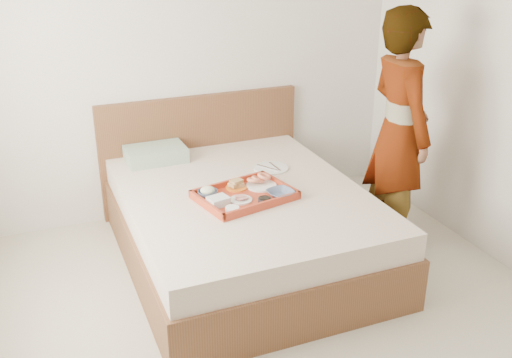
{
  "coord_description": "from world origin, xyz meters",
  "views": [
    {
      "loc": [
        -1.21,
        -2.4,
        2.19
      ],
      "look_at": [
        0.14,
        0.9,
        0.65
      ],
      "focal_mm": 41.41,
      "sensor_mm": 36.0,
      "label": 1
    }
  ],
  "objects": [
    {
      "name": "wall_back",
      "position": [
        0.0,
        2.0,
        1.3
      ],
      "size": [
        3.5,
        0.01,
        2.6
      ],
      "primitive_type": "cube",
      "color": "silver",
      "rests_on": "ground"
    },
    {
      "name": "cheese_round",
      "position": [
        -0.1,
        0.7,
        0.56
      ],
      "size": [
        0.1,
        0.1,
        0.03
      ],
      "primitive_type": "cylinder",
      "rotation": [
        0.0,
        0.0,
        0.21
      ],
      "color": "white",
      "rests_on": "tray"
    },
    {
      "name": "plastic_tub",
      "position": [
        -0.15,
        0.83,
        0.57
      ],
      "size": [
        0.14,
        0.13,
        0.05
      ],
      "primitive_type": "cube",
      "rotation": [
        0.0,
        0.0,
        0.21
      ],
      "color": "silver",
      "rests_on": "tray"
    },
    {
      "name": "navy_bowl_big",
      "position": [
        0.27,
        0.79,
        0.57
      ],
      "size": [
        0.2,
        0.2,
        0.04
      ],
      "primitive_type": "imported",
      "rotation": [
        0.0,
        0.0,
        0.21
      ],
      "color": "#192247",
      "rests_on": "tray"
    },
    {
      "name": "prawn_plate",
      "position": [
        0.22,
        0.99,
        0.55
      ],
      "size": [
        0.25,
        0.25,
        0.01
      ],
      "primitive_type": "cylinder",
      "rotation": [
        0.0,
        0.0,
        0.21
      ],
      "color": "white",
      "rests_on": "tray"
    },
    {
      "name": "dinner_plate",
      "position": [
        0.42,
        1.29,
        0.54
      ],
      "size": [
        0.3,
        0.3,
        0.01
      ],
      "primitive_type": "cylinder",
      "rotation": [
        0.0,
        0.0,
        0.23
      ],
      "color": "white",
      "rests_on": "bed"
    },
    {
      "name": "person",
      "position": [
        1.19,
        0.83,
        0.86
      ],
      "size": [
        0.46,
        0.66,
        1.72
      ],
      "primitive_type": "imported",
      "rotation": [
        0.0,
        0.0,
        1.49
      ],
      "color": "silver",
      "rests_on": "ground"
    },
    {
      "name": "meat_plate",
      "position": [
        0.01,
        0.83,
        0.55
      ],
      "size": [
        0.18,
        0.18,
        0.01
      ],
      "primitive_type": "cylinder",
      "rotation": [
        0.0,
        0.0,
        0.21
      ],
      "color": "white",
      "rests_on": "tray"
    },
    {
      "name": "tray",
      "position": [
        0.06,
        0.89,
        0.56
      ],
      "size": [
        0.68,
        0.55,
        0.05
      ],
      "primitive_type": "cube",
      "rotation": [
        0.0,
        0.0,
        0.21
      ],
      "color": "#B7391B",
      "rests_on": "bed"
    },
    {
      "name": "sauce_dish",
      "position": [
        0.14,
        0.74,
        0.56
      ],
      "size": [
        0.1,
        0.1,
        0.03
      ],
      "primitive_type": "cylinder",
      "rotation": [
        0.0,
        0.0,
        0.21
      ],
      "color": "black",
      "rests_on": "tray"
    },
    {
      "name": "pillow",
      "position": [
        -0.32,
        1.78,
        0.58
      ],
      "size": [
        0.45,
        0.31,
        0.11
      ],
      "primitive_type": "cube",
      "rotation": [
        0.0,
        0.0,
        0.01
      ],
      "color": "#9EAD9B",
      "rests_on": "bed"
    },
    {
      "name": "salad_bowl",
      "position": [
        -0.17,
        0.98,
        0.57
      ],
      "size": [
        0.16,
        0.16,
        0.04
      ],
      "primitive_type": "imported",
      "rotation": [
        0.0,
        0.0,
        0.21
      ],
      "color": "#192247",
      "rests_on": "tray"
    },
    {
      "name": "bed",
      "position": [
        0.09,
        1.0,
        0.27
      ],
      "size": [
        1.65,
        2.0,
        0.53
      ],
      "primitive_type": "cube",
      "color": "brown",
      "rests_on": "ground"
    },
    {
      "name": "headboard",
      "position": [
        0.09,
        1.97,
        0.47
      ],
      "size": [
        1.65,
        0.06,
        0.95
      ],
      "primitive_type": "cube",
      "color": "brown",
      "rests_on": "ground"
    },
    {
      "name": "ground",
      "position": [
        0.0,
        0.0,
        0.0
      ],
      "size": [
        3.5,
        4.0,
        0.01
      ],
      "primitive_type": "cube",
      "color": "#BBB19E",
      "rests_on": "ground"
    },
    {
      "name": "bread_plate",
      "position": [
        0.05,
        1.03,
        0.55
      ],
      "size": [
        0.17,
        0.17,
        0.01
      ],
      "primitive_type": "cylinder",
      "rotation": [
        0.0,
        0.0,
        0.21
      ],
      "color": "orange",
      "rests_on": "tray"
    }
  ]
}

